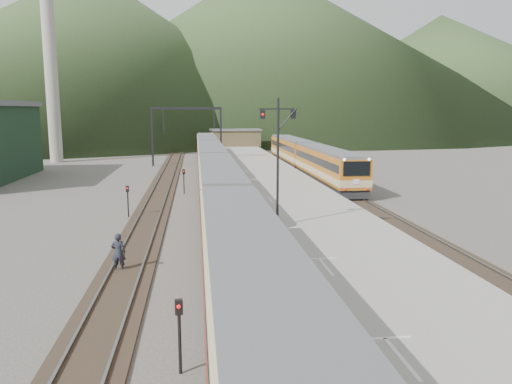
{
  "coord_description": "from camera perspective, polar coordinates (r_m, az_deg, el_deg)",
  "views": [
    {
      "loc": [
        -1.59,
        -13.98,
        7.63
      ],
      "look_at": [
        2.45,
        19.78,
        2.0
      ],
      "focal_mm": 35.0,
      "sensor_mm": 36.0,
      "label": 1
    }
  ],
  "objects": [
    {
      "name": "track_far",
      "position": [
        54.61,
        -10.34,
        1.29
      ],
      "size": [
        2.6,
        200.0,
        0.23
      ],
      "color": "black",
      "rests_on": "ground"
    },
    {
      "name": "worker",
      "position": [
        24.67,
        -15.45,
        -6.68
      ],
      "size": [
        0.72,
        0.5,
        1.89
      ],
      "primitive_type": "imported",
      "rotation": [
        0.0,
        0.0,
        3.06
      ],
      "color": "#20232E",
      "rests_on": "ground"
    },
    {
      "name": "short_signal_c",
      "position": [
        36.76,
        -14.45,
        -0.55
      ],
      "size": [
        0.24,
        0.18,
        2.27
      ],
      "color": "black",
      "rests_on": "ground"
    },
    {
      "name": "second_train",
      "position": [
        60.16,
        5.79,
        3.91
      ],
      "size": [
        2.77,
        37.76,
        3.38
      ],
      "color": "#AB6319",
      "rests_on": "track_second"
    },
    {
      "name": "hill_c",
      "position": [
        250.84,
        20.13,
        12.81
      ],
      "size": [
        160.0,
        160.0,
        50.0
      ],
      "primitive_type": "cone",
      "color": "#2D3F23",
      "rests_on": "ground"
    },
    {
      "name": "track_second",
      "position": [
        56.06,
        6.75,
        1.58
      ],
      "size": [
        2.6,
        200.0,
        0.23
      ],
      "color": "black",
      "rests_on": "ground"
    },
    {
      "name": "gantry_near",
      "position": [
        69.02,
        -7.94,
        7.62
      ],
      "size": [
        9.55,
        0.25,
        8.0
      ],
      "color": "black",
      "rests_on": "ground"
    },
    {
      "name": "ground",
      "position": [
        16.01,
        -0.31,
        -19.07
      ],
      "size": [
        400.0,
        400.0,
        0.0
      ],
      "primitive_type": "plane",
      "color": "#47423D",
      "rests_on": "ground"
    },
    {
      "name": "gantry_far",
      "position": [
        94.01,
        -7.67,
        8.07
      ],
      "size": [
        9.55,
        0.25,
        8.0
      ],
      "color": "black",
      "rests_on": "ground"
    },
    {
      "name": "hill_a",
      "position": [
        208.77,
        -18.03,
        15.11
      ],
      "size": [
        180.0,
        180.0,
        60.0
      ],
      "primitive_type": "cone",
      "color": "#2D3F23",
      "rests_on": "ground"
    },
    {
      "name": "signal_mast",
      "position": [
        28.26,
        2.51,
        4.9
      ],
      "size": [
        2.19,
        0.46,
        7.26
      ],
      "color": "black",
      "rests_on": "platform"
    },
    {
      "name": "hill_b",
      "position": [
        247.82,
        0.57,
        16.33
      ],
      "size": [
        220.0,
        220.0,
        75.0
      ],
      "primitive_type": "cone",
      "color": "#2D3F23",
      "rests_on": "ground"
    },
    {
      "name": "short_signal_b",
      "position": [
        45.86,
        -8.25,
        1.58
      ],
      "size": [
        0.26,
        0.22,
        2.27
      ],
      "color": "black",
      "rests_on": "ground"
    },
    {
      "name": "station_shed",
      "position": [
        92.4,
        -2.37,
        6.26
      ],
      "size": [
        9.4,
        4.4,
        3.1
      ],
      "color": "brown",
      "rests_on": "platform"
    },
    {
      "name": "short_signal_a",
      "position": [
        15.04,
        -8.76,
        -14.92
      ],
      "size": [
        0.24,
        0.19,
        2.27
      ],
      "color": "black",
      "rests_on": "ground"
    },
    {
      "name": "track_main",
      "position": [
        54.53,
        -5.09,
        1.39
      ],
      "size": [
        2.6,
        200.0,
        0.23
      ],
      "color": "black",
      "rests_on": "ground"
    },
    {
      "name": "smokestack",
      "position": [
        79.02,
        -22.47,
        14.06
      ],
      "size": [
        1.8,
        1.8,
        30.0
      ],
      "primitive_type": "cylinder",
      "color": "#9E998E",
      "rests_on": "ground"
    },
    {
      "name": "main_train",
      "position": [
        45.92,
        -4.79,
        2.32
      ],
      "size": [
        2.89,
        79.13,
        3.52
      ],
      "color": "tan",
      "rests_on": "track_main"
    },
    {
      "name": "platform",
      "position": [
        52.96,
        1.04,
        1.66
      ],
      "size": [
        8.0,
        100.0,
        1.0
      ],
      "primitive_type": "cube",
      "color": "gray",
      "rests_on": "ground"
    }
  ]
}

